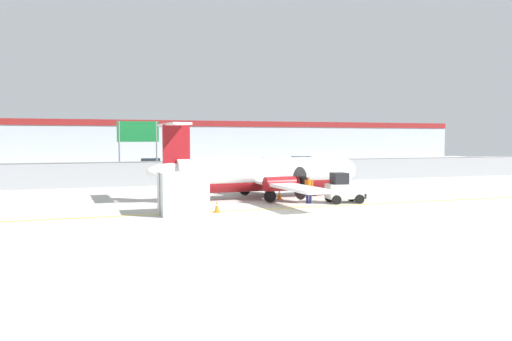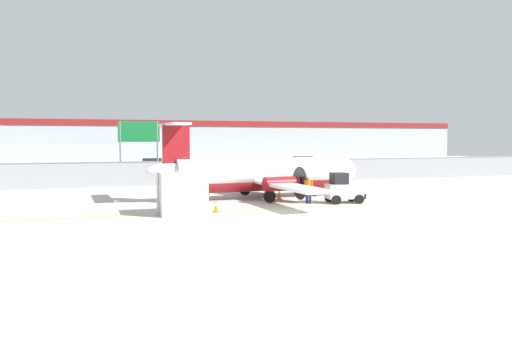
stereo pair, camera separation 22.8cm
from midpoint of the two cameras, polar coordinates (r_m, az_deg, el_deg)
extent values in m
plane|color=#BCB7AD|center=(26.89, 5.46, -4.85)|extent=(140.00, 140.00, 0.00)
cube|color=yellow|center=(28.71, 3.84, -4.30)|extent=(84.00, 0.20, 0.01)
cube|color=gray|center=(43.76, -4.12, -0.25)|extent=(98.00, 0.04, 2.00)
cylinder|color=slate|center=(43.70, -4.13, 1.12)|extent=(98.00, 0.10, 0.10)
cube|color=#38383A|center=(55.01, -7.09, -0.45)|extent=(98.00, 17.00, 0.12)
cube|color=#A8B2BC|center=(73.11, -9.97, 3.03)|extent=(91.00, 8.00, 6.50)
cube|color=maroon|center=(69.18, -9.51, 5.36)|extent=(91.00, 0.20, 0.80)
cylinder|color=white|center=(33.12, 0.75, -0.19)|extent=(11.44, 2.50, 1.90)
ellipsoid|color=white|center=(35.80, 9.62, 0.05)|extent=(2.71, 1.94, 1.80)
ellipsoid|color=white|center=(31.35, -9.41, -0.09)|extent=(3.25, 1.21, 1.05)
cylinder|color=maroon|center=(33.16, 0.74, -1.09)|extent=(10.25, 2.02, 1.48)
cube|color=white|center=(33.20, 0.90, -1.17)|extent=(2.44, 16.06, 0.18)
cylinder|color=maroon|center=(35.68, -0.39, -0.83)|extent=(2.24, 1.01, 0.90)
cone|color=black|center=(36.11, 1.31, -0.78)|extent=(0.47, 0.46, 0.44)
cylinder|color=#262626|center=(36.17, 1.53, -0.77)|extent=(0.15, 2.10, 2.10)
cylinder|color=maroon|center=(30.91, 3.08, -1.53)|extent=(2.24, 1.01, 0.90)
cone|color=black|center=(31.40, 4.99, -1.46)|extent=(0.47, 0.46, 0.44)
cylinder|color=#262626|center=(31.47, 5.24, -1.45)|extent=(0.15, 2.10, 2.10)
cube|color=maroon|center=(31.35, -8.91, 2.38)|extent=(1.71, 0.27, 3.10)
cube|color=white|center=(31.33, -9.20, 5.22)|extent=(1.35, 4.85, 0.14)
cylinder|color=#59595B|center=(34.91, 6.84, -1.60)|extent=(0.15, 0.15, 0.97)
cylinder|color=black|center=(34.95, 6.83, -2.40)|extent=(0.61, 0.25, 0.60)
cylinder|color=#59595B|center=(35.14, -1.07, -1.48)|extent=(0.15, 0.15, 0.90)
cylinder|color=black|center=(35.18, -1.07, -2.21)|extent=(0.77, 0.26, 0.76)
cylinder|color=#59595B|center=(31.05, 1.77, -2.16)|extent=(0.15, 0.15, 0.90)
cylinder|color=black|center=(31.10, 1.77, -2.98)|extent=(0.77, 0.26, 0.76)
cube|color=silver|center=(31.35, 10.25, -2.34)|extent=(2.30, 1.31, 0.90)
cube|color=black|center=(31.14, 9.67, -0.89)|extent=(0.99, 1.08, 0.70)
cube|color=black|center=(31.84, 12.15, -2.81)|extent=(0.27, 1.11, 0.30)
cylinder|color=black|center=(32.24, 11.05, -2.99)|extent=(0.57, 0.23, 0.56)
cylinder|color=black|center=(31.15, 11.94, -3.23)|extent=(0.57, 0.23, 0.56)
cylinder|color=black|center=(31.66, 8.56, -3.08)|extent=(0.57, 0.23, 0.56)
cylinder|color=black|center=(30.56, 9.38, -3.33)|extent=(0.57, 0.23, 0.56)
cylinder|color=#191E4C|center=(30.73, 6.41, -2.99)|extent=(0.23, 0.23, 0.85)
cylinder|color=#191E4C|center=(30.79, 6.06, -2.98)|extent=(0.23, 0.23, 0.85)
cylinder|color=orange|center=(30.69, 6.24, -1.64)|extent=(0.48, 0.48, 0.60)
cylinder|color=orange|center=(30.62, 6.63, -1.60)|extent=(0.14, 0.14, 0.55)
cylinder|color=orange|center=(30.76, 5.86, -1.57)|extent=(0.14, 0.14, 0.55)
sphere|color=tan|center=(30.65, 6.25, -0.82)|extent=(0.22, 0.22, 0.22)
cube|color=silver|center=(26.53, -8.21, -2.59)|extent=(2.42, 2.02, 2.20)
cube|color=#333338|center=(26.53, -8.21, -2.59)|extent=(2.44, 0.10, 2.20)
cube|color=orange|center=(32.76, 2.87, -3.28)|extent=(0.36, 0.36, 0.04)
cone|color=orange|center=(32.72, 2.87, -2.72)|extent=(0.28, 0.28, 0.60)
cylinder|color=white|center=(32.71, 2.87, -2.58)|extent=(0.17, 0.17, 0.08)
cube|color=orange|center=(35.75, 1.90, -2.69)|extent=(0.36, 0.36, 0.04)
cone|color=orange|center=(35.72, 1.90, -2.18)|extent=(0.28, 0.28, 0.60)
cylinder|color=white|center=(35.71, 1.90, -2.05)|extent=(0.17, 0.17, 0.08)
cube|color=orange|center=(27.05, -4.35, -4.75)|extent=(0.36, 0.36, 0.04)
cone|color=orange|center=(27.00, -4.35, -4.08)|extent=(0.28, 0.28, 0.60)
cylinder|color=white|center=(26.99, -4.35, -3.91)|extent=(0.17, 0.17, 0.08)
cube|color=gray|center=(47.90, -21.73, -0.48)|extent=(4.24, 1.79, 0.80)
cube|color=#262D38|center=(47.85, -21.57, 0.34)|extent=(2.23, 1.61, 0.56)
cylinder|color=black|center=(47.16, -23.50, -0.97)|extent=(0.60, 0.21, 0.60)
cylinder|color=black|center=(48.95, -23.27, -0.81)|extent=(0.60, 0.21, 0.60)
cylinder|color=black|center=(46.94, -20.10, -0.91)|extent=(0.60, 0.21, 0.60)
cylinder|color=black|center=(48.73, -20.00, -0.75)|extent=(0.60, 0.21, 0.60)
cube|color=#B28C19|center=(47.78, -18.08, -0.41)|extent=(4.29, 1.94, 0.80)
cube|color=#262D38|center=(47.75, -17.92, 0.41)|extent=(2.29, 1.68, 0.56)
cylinder|color=black|center=(46.84, -19.71, -0.91)|extent=(0.61, 0.23, 0.60)
cylinder|color=black|center=(48.63, -19.79, -0.75)|extent=(0.61, 0.23, 0.60)
cylinder|color=black|center=(47.01, -16.30, -0.83)|extent=(0.61, 0.23, 0.60)
cylinder|color=black|center=(48.80, -16.50, -0.67)|extent=(0.61, 0.23, 0.60)
cube|color=navy|center=(59.94, -11.81, 0.48)|extent=(4.38, 2.21, 0.80)
cube|color=#262D38|center=(59.90, -11.67, 1.13)|extent=(2.38, 1.82, 0.56)
cylinder|color=black|center=(59.09, -13.17, 0.11)|extent=(0.62, 0.27, 0.60)
cylinder|color=black|center=(60.88, -13.11, 0.21)|extent=(0.62, 0.27, 0.60)
cylinder|color=black|center=(59.06, -10.45, 0.14)|extent=(0.62, 0.27, 0.60)
cylinder|color=black|center=(60.86, -10.48, 0.24)|extent=(0.62, 0.27, 0.60)
cube|color=black|center=(51.54, -6.64, 0.03)|extent=(4.28, 1.91, 0.80)
cube|color=#262D38|center=(51.46, -6.81, 0.78)|extent=(2.28, 1.67, 0.56)
cylinder|color=black|center=(52.79, -5.42, -0.22)|extent=(0.61, 0.23, 0.60)
cylinder|color=black|center=(51.07, -4.86, -0.35)|extent=(0.61, 0.23, 0.60)
cylinder|color=black|center=(52.09, -8.38, -0.30)|extent=(0.61, 0.23, 0.60)
cylinder|color=black|center=(50.34, -7.92, -0.43)|extent=(0.61, 0.23, 0.60)
cube|color=#B28C19|center=(52.16, -0.57, 0.10)|extent=(4.32, 2.04, 0.80)
cube|color=#262D38|center=(52.08, -0.74, 0.84)|extent=(2.32, 1.73, 0.56)
cylinder|color=black|center=(53.38, 0.67, -0.16)|extent=(0.61, 0.25, 0.60)
cylinder|color=black|center=(51.65, 1.17, -0.29)|extent=(0.61, 0.25, 0.60)
cylinder|color=black|center=(52.76, -2.28, -0.21)|extent=(0.61, 0.25, 0.60)
cylinder|color=black|center=(51.00, -1.87, -0.34)|extent=(0.61, 0.25, 0.60)
cube|color=#B28C19|center=(60.12, 2.21, 0.57)|extent=(4.32, 2.02, 0.80)
cube|color=#262D38|center=(60.03, 2.08, 1.21)|extent=(2.31, 1.72, 0.56)
cylinder|color=black|center=(61.56, 3.03, 0.34)|extent=(0.61, 0.25, 0.60)
cylinder|color=black|center=(59.94, 3.78, 0.25)|extent=(0.61, 0.25, 0.60)
cylinder|color=black|center=(60.39, 0.64, 0.28)|extent=(0.61, 0.25, 0.60)
cylinder|color=black|center=(58.74, 1.34, 0.18)|extent=(0.61, 0.25, 0.60)
cube|color=slate|center=(65.09, 5.35, 0.79)|extent=(4.33, 2.06, 0.80)
cube|color=#262D38|center=(65.11, 5.47, 1.39)|extent=(2.33, 1.75, 0.56)
cylinder|color=black|center=(63.81, 4.41, 0.45)|extent=(0.62, 0.25, 0.60)
cylinder|color=black|center=(65.52, 3.93, 0.53)|extent=(0.62, 0.25, 0.60)
cylinder|color=black|center=(64.72, 6.77, 0.48)|extent=(0.62, 0.25, 0.60)
cylinder|color=black|center=(66.41, 6.24, 0.56)|extent=(0.62, 0.25, 0.60)
cylinder|color=slate|center=(44.87, -15.10, 1.97)|extent=(0.14, 0.14, 5.50)
cylinder|color=slate|center=(45.17, -11.04, 2.04)|extent=(0.14, 0.14, 5.50)
cube|color=#14662D|center=(44.98, -13.10, 4.36)|extent=(3.60, 0.10, 1.80)
camera|label=1|loc=(0.11, -89.81, 0.01)|focal=35.00mm
camera|label=2|loc=(0.11, 90.19, -0.01)|focal=35.00mm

